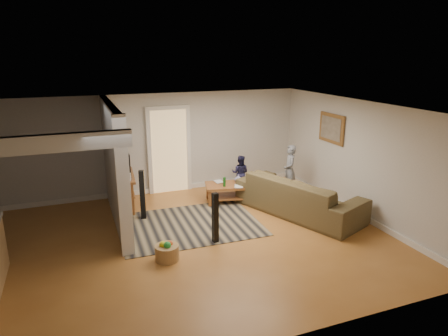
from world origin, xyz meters
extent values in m
plane|color=#965A26|center=(0.00, 0.00, 0.00)|extent=(7.50, 7.50, 0.00)
cube|color=#BCB9B4|center=(0.00, 3.00, 1.25)|extent=(7.50, 0.04, 2.50)
cube|color=#BCB9B4|center=(3.75, 0.00, 1.25)|extent=(0.04, 6.00, 2.50)
cube|color=white|center=(0.00, 0.00, 2.50)|extent=(7.50, 6.00, 0.04)
cube|color=#BCB9B4|center=(-1.20, 1.45, 1.25)|extent=(0.15, 3.10, 2.50)
cube|color=white|center=(-1.20, -0.10, 1.25)|extent=(0.22, 0.10, 2.50)
cube|color=white|center=(0.00, 2.97, 0.06)|extent=(7.50, 0.04, 0.12)
cube|color=white|center=(3.72, 0.00, 0.06)|extent=(0.04, 6.00, 0.12)
cube|color=#D8B272|center=(0.30, 2.94, 1.05)|extent=(0.90, 0.06, 2.10)
cube|color=black|center=(-1.11, 0.80, 1.85)|extent=(0.03, 0.40, 0.34)
cube|color=black|center=(-1.11, 1.30, 1.85)|extent=(0.03, 0.40, 0.34)
cube|color=black|center=(-1.11, 1.80, 1.85)|extent=(0.03, 0.40, 0.34)
cube|color=brown|center=(3.71, 1.00, 1.75)|extent=(0.04, 0.90, 0.68)
cube|color=black|center=(0.16, 0.72, 0.01)|extent=(2.89, 2.15, 0.01)
imported|color=brown|center=(2.60, 0.48, 0.00)|extent=(2.11, 3.07, 0.84)
cube|color=brown|center=(1.43, 1.69, 0.41)|extent=(1.24, 0.89, 0.06)
cube|color=silver|center=(1.43, 1.69, 0.41)|extent=(0.77, 0.54, 0.02)
cube|color=brown|center=(1.43, 1.69, 0.14)|extent=(1.12, 0.78, 0.03)
cube|color=brown|center=(0.89, 1.55, 0.20)|extent=(0.08, 0.08, 0.41)
cube|color=brown|center=(1.85, 1.32, 0.20)|extent=(0.08, 0.08, 0.41)
cube|color=brown|center=(1.01, 2.05, 0.20)|extent=(0.08, 0.08, 0.41)
cube|color=brown|center=(1.97, 1.83, 0.20)|extent=(0.08, 0.08, 0.41)
imported|color=#2A2E9B|center=(1.69, 1.74, 0.44)|extent=(0.23, 0.23, 0.20)
cylinder|color=#135417|center=(1.27, 1.58, 0.55)|extent=(0.06, 0.06, 0.22)
imported|color=#998C4C|center=(1.16, 1.93, 0.44)|extent=(0.19, 0.25, 0.02)
imported|color=#66594C|center=(1.48, 1.49, 0.44)|extent=(0.29, 0.33, 0.02)
cube|color=brown|center=(-0.95, 2.20, 0.76)|extent=(0.56, 1.28, 0.05)
cube|color=brown|center=(-0.95, 2.20, 0.42)|extent=(0.50, 1.17, 0.03)
cylinder|color=brown|center=(-1.15, 1.67, 0.38)|extent=(0.05, 0.05, 0.77)
cylinder|color=brown|center=(-1.06, 2.75, 0.38)|extent=(0.05, 0.05, 0.77)
cylinder|color=brown|center=(-0.84, 1.65, 0.38)|extent=(0.05, 0.05, 0.77)
cylinder|color=brown|center=(-0.75, 2.73, 0.38)|extent=(0.05, 0.05, 0.77)
imported|color=black|center=(-0.93, 2.20, 0.78)|extent=(0.21, 1.01, 0.58)
cylinder|color=white|center=(-0.88, 1.73, 0.88)|extent=(0.10, 0.10, 0.19)
cube|color=black|center=(0.40, -0.20, 0.49)|extent=(0.11, 0.11, 0.98)
cube|color=black|center=(-0.66, 1.40, 0.54)|extent=(0.13, 0.13, 1.08)
cylinder|color=#A57447|center=(-0.60, -0.53, 0.13)|extent=(0.41, 0.41, 0.27)
sphere|color=#CA4419|center=(-0.55, -0.49, 0.27)|extent=(0.13, 0.13, 0.13)
sphere|color=yellow|center=(-0.66, -0.51, 0.29)|extent=(0.13, 0.13, 0.13)
sphere|color=green|center=(-0.60, -0.58, 0.30)|extent=(0.13, 0.13, 0.13)
imported|color=gray|center=(3.00, 1.59, 0.00)|extent=(0.44, 0.54, 1.28)
imported|color=#222146|center=(2.00, 2.36, 0.00)|extent=(0.57, 0.55, 0.93)
camera|label=1|loc=(-1.89, -6.65, 3.45)|focal=32.00mm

